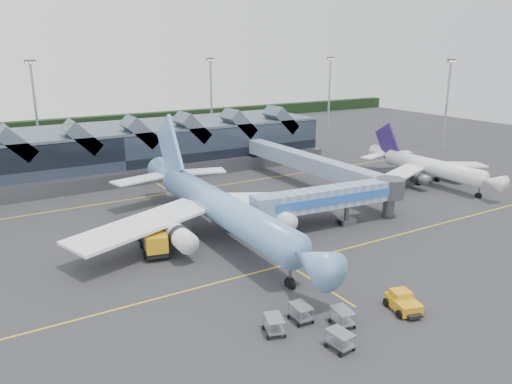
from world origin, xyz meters
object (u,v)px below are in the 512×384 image
jet_bridge (342,197)px  fuel_truck (152,233)px  main_airliner (218,206)px  regional_jet (428,166)px  pushback_tug (403,302)px

jet_bridge → fuel_truck: (-26.41, 6.20, -2.37)m
main_airliner → fuel_truck: (-9.03, 1.10, -2.52)m
regional_jet → fuel_truck: bearing=-175.7°
fuel_truck → pushback_tug: 32.27m
fuel_truck → jet_bridge: bearing=-1.0°
jet_bridge → regional_jet: bearing=22.9°
main_airliner → jet_bridge: (17.38, -5.11, -0.15)m
regional_jet → fuel_truck: size_ratio=2.88×
jet_bridge → fuel_truck: size_ratio=2.39×
main_airliner → pushback_tug: main_airliner is taller
main_airliner → regional_jet: size_ratio=1.56×
fuel_truck → pushback_tug: fuel_truck is taller
jet_bridge → pushback_tug: (-10.95, -22.10, -3.52)m
pushback_tug → main_airliner: bearing=118.8°
main_airliner → regional_jet: bearing=6.6°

